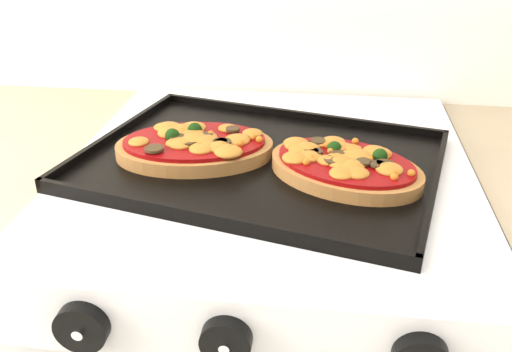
# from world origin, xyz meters

# --- Properties ---
(control_panel) EXTENTS (0.60, 0.02, 0.09)m
(control_panel) POSITION_xyz_m (0.00, 1.39, 0.85)
(control_panel) COLOR silver
(control_panel) RESTS_ON stove
(knob_left) EXTENTS (0.06, 0.02, 0.06)m
(knob_left) POSITION_xyz_m (-0.17, 1.37, 0.85)
(knob_left) COLOR black
(knob_left) RESTS_ON control_panel
(knob_center) EXTENTS (0.05, 0.02, 0.05)m
(knob_center) POSITION_xyz_m (-0.01, 1.37, 0.85)
(knob_center) COLOR black
(knob_center) RESTS_ON control_panel
(baking_tray) EXTENTS (0.57, 0.47, 0.02)m
(baking_tray) POSITION_xyz_m (-0.01, 1.67, 0.92)
(baking_tray) COLOR black
(baking_tray) RESTS_ON stove
(pizza_left) EXTENTS (0.25, 0.19, 0.03)m
(pizza_left) POSITION_xyz_m (-0.11, 1.67, 0.94)
(pizza_left) COLOR #A96D3A
(pizza_left) RESTS_ON baking_tray
(pizza_right) EXTENTS (0.26, 0.23, 0.03)m
(pizza_right) POSITION_xyz_m (0.11, 1.63, 0.94)
(pizza_right) COLOR #A96D3A
(pizza_right) RESTS_ON baking_tray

